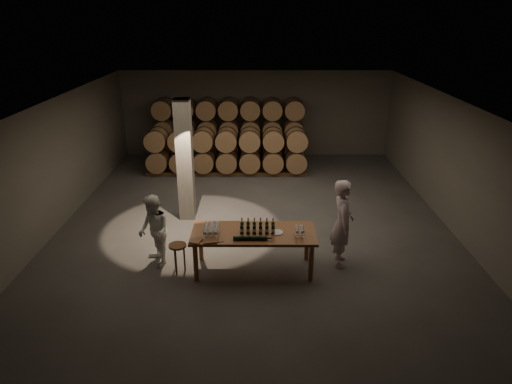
{
  "coord_description": "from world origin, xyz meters",
  "views": [
    {
      "loc": [
        0.09,
        -11.05,
        5.2
      ],
      "look_at": [
        0.04,
        -0.73,
        1.1
      ],
      "focal_mm": 32.0,
      "sensor_mm": 36.0,
      "label": 1
    }
  ],
  "objects_px": {
    "notebook_near": "(210,241)",
    "stool": "(178,250)",
    "person_woman": "(154,231)",
    "plate": "(277,232)",
    "person_man": "(342,223)",
    "tasting_table": "(254,237)",
    "bottle_cluster": "(257,228)"
  },
  "relations": [
    {
      "from": "plate",
      "to": "person_woman",
      "type": "relative_size",
      "value": 0.17
    },
    {
      "from": "person_man",
      "to": "tasting_table",
      "type": "bearing_deg",
      "value": 102.71
    },
    {
      "from": "plate",
      "to": "stool",
      "type": "relative_size",
      "value": 0.42
    },
    {
      "from": "notebook_near",
      "to": "person_woman",
      "type": "xyz_separation_m",
      "value": [
        -1.27,
        0.67,
        -0.11
      ]
    },
    {
      "from": "tasting_table",
      "to": "stool",
      "type": "distance_m",
      "value": 1.63
    },
    {
      "from": "tasting_table",
      "to": "person_woman",
      "type": "distance_m",
      "value": 2.16
    },
    {
      "from": "notebook_near",
      "to": "stool",
      "type": "distance_m",
      "value": 0.91
    },
    {
      "from": "plate",
      "to": "notebook_near",
      "type": "distance_m",
      "value": 1.42
    },
    {
      "from": "bottle_cluster",
      "to": "person_man",
      "type": "bearing_deg",
      "value": 9.05
    },
    {
      "from": "person_woman",
      "to": "bottle_cluster",
      "type": "bearing_deg",
      "value": 55.23
    },
    {
      "from": "plate",
      "to": "notebook_near",
      "type": "relative_size",
      "value": 0.98
    },
    {
      "from": "plate",
      "to": "notebook_near",
      "type": "bearing_deg",
      "value": -163.33
    },
    {
      "from": "person_woman",
      "to": "tasting_table",
      "type": "bearing_deg",
      "value": 55.22
    },
    {
      "from": "tasting_table",
      "to": "plate",
      "type": "xyz_separation_m",
      "value": [
        0.49,
        -0.02,
        0.11
      ]
    },
    {
      "from": "tasting_table",
      "to": "notebook_near",
      "type": "relative_size",
      "value": 9.57
    },
    {
      "from": "bottle_cluster",
      "to": "person_woman",
      "type": "relative_size",
      "value": 0.45
    },
    {
      "from": "tasting_table",
      "to": "plate",
      "type": "distance_m",
      "value": 0.5
    },
    {
      "from": "tasting_table",
      "to": "plate",
      "type": "relative_size",
      "value": 9.8
    },
    {
      "from": "plate",
      "to": "person_man",
      "type": "height_order",
      "value": "person_man"
    },
    {
      "from": "stool",
      "to": "bottle_cluster",
      "type": "bearing_deg",
      "value": 1.67
    },
    {
      "from": "bottle_cluster",
      "to": "stool",
      "type": "relative_size",
      "value": 1.15
    },
    {
      "from": "tasting_table",
      "to": "person_man",
      "type": "relative_size",
      "value": 1.33
    },
    {
      "from": "plate",
      "to": "stool",
      "type": "height_order",
      "value": "plate"
    },
    {
      "from": "notebook_near",
      "to": "person_woman",
      "type": "relative_size",
      "value": 0.17
    },
    {
      "from": "bottle_cluster",
      "to": "person_woman",
      "type": "height_order",
      "value": "person_woman"
    },
    {
      "from": "stool",
      "to": "tasting_table",
      "type": "bearing_deg",
      "value": 2.07
    },
    {
      "from": "notebook_near",
      "to": "person_man",
      "type": "xyz_separation_m",
      "value": [
        2.77,
        0.71,
        0.06
      ]
    },
    {
      "from": "tasting_table",
      "to": "person_man",
      "type": "height_order",
      "value": "person_man"
    },
    {
      "from": "tasting_table",
      "to": "stool",
      "type": "bearing_deg",
      "value": -177.93
    },
    {
      "from": "notebook_near",
      "to": "stool",
      "type": "xyz_separation_m",
      "value": [
        -0.73,
        0.37,
        -0.4
      ]
    },
    {
      "from": "tasting_table",
      "to": "person_woman",
      "type": "xyz_separation_m",
      "value": [
        -2.15,
        0.24,
        0.01
      ]
    },
    {
      "from": "bottle_cluster",
      "to": "person_woman",
      "type": "xyz_separation_m",
      "value": [
        -2.23,
        0.25,
        -0.2
      ]
    }
  ]
}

